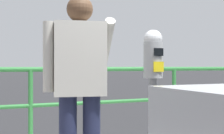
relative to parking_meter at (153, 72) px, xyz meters
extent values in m
cylinder|color=slate|center=(0.00, 0.00, -0.54)|extent=(0.07, 0.07, 0.96)
cylinder|color=#939699|center=(0.00, 0.00, 0.10)|extent=(0.17, 0.17, 0.33)
sphere|color=silver|center=(0.00, 0.00, 0.30)|extent=(0.17, 0.17, 0.17)
cube|color=black|center=(0.00, -0.09, 0.18)|extent=(0.10, 0.01, 0.07)
cube|color=yellow|center=(0.00, -0.09, 0.05)|extent=(0.11, 0.01, 0.09)
cube|color=beige|center=(-0.68, 0.06, 0.11)|extent=(0.47, 0.30, 0.62)
sphere|color=brown|center=(-0.68, 0.06, 0.53)|extent=(0.22, 0.22, 0.22)
cylinder|color=beige|center=(-0.93, 0.11, 0.13)|extent=(0.09, 0.09, 0.58)
cylinder|color=beige|center=(-0.38, 0.20, 0.24)|extent=(0.19, 0.50, 0.46)
cylinder|color=#2D7A38|center=(0.23, 1.59, 0.01)|extent=(24.00, 0.06, 0.06)
cylinder|color=#2D7A38|center=(0.23, 1.59, -0.45)|extent=(24.00, 0.05, 0.05)
cylinder|color=#2D7A38|center=(-0.86, 1.59, -0.51)|extent=(0.06, 0.06, 1.03)
cylinder|color=#2D7A38|center=(1.32, 1.59, -0.51)|extent=(0.06, 0.06, 1.03)
camera|label=1|loc=(-1.45, -2.43, 0.05)|focal=49.40mm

